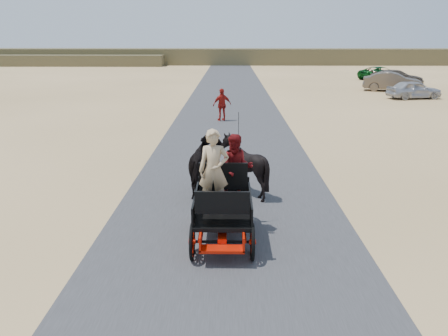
{
  "coord_description": "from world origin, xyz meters",
  "views": [
    {
      "loc": [
        0.04,
        -8.69,
        4.43
      ],
      "look_at": [
        -0.12,
        1.88,
        1.2
      ],
      "focal_mm": 35.0,
      "sensor_mm": 36.0,
      "label": 1
    }
  ],
  "objects_px": {
    "horse_right": "(244,166)",
    "car_d": "(380,73)",
    "car_a": "(414,90)",
    "car_b": "(393,82)",
    "pedestrian": "(222,105)",
    "carriage": "(223,225)",
    "horse_left": "(206,165)",
    "car_c": "(397,78)"
  },
  "relations": [
    {
      "from": "horse_right",
      "to": "car_d",
      "type": "bearing_deg",
      "value": -113.75
    },
    {
      "from": "horse_left",
      "to": "pedestrian",
      "type": "height_order",
      "value": "pedestrian"
    },
    {
      "from": "horse_right",
      "to": "carriage",
      "type": "bearing_deg",
      "value": 79.61
    },
    {
      "from": "car_c",
      "to": "car_d",
      "type": "distance_m",
      "value": 5.4
    },
    {
      "from": "pedestrian",
      "to": "car_b",
      "type": "relative_size",
      "value": 0.37
    },
    {
      "from": "car_b",
      "to": "horse_right",
      "type": "bearing_deg",
      "value": 169.78
    },
    {
      "from": "car_b",
      "to": "car_d",
      "type": "height_order",
      "value": "car_b"
    },
    {
      "from": "car_b",
      "to": "car_c",
      "type": "height_order",
      "value": "car_b"
    },
    {
      "from": "horse_left",
      "to": "pedestrian",
      "type": "relative_size",
      "value": 1.16
    },
    {
      "from": "horse_right",
      "to": "pedestrian",
      "type": "relative_size",
      "value": 0.98
    },
    {
      "from": "horse_right",
      "to": "car_c",
      "type": "relative_size",
      "value": 0.36
    },
    {
      "from": "car_a",
      "to": "car_b",
      "type": "xyz_separation_m",
      "value": [
        0.01,
        4.41,
        0.11
      ]
    },
    {
      "from": "pedestrian",
      "to": "car_c",
      "type": "height_order",
      "value": "pedestrian"
    },
    {
      "from": "car_c",
      "to": "horse_right",
      "type": "bearing_deg",
      "value": 156.27
    },
    {
      "from": "car_b",
      "to": "car_c",
      "type": "xyz_separation_m",
      "value": [
        1.98,
        4.5,
        -0.07
      ]
    },
    {
      "from": "horse_left",
      "to": "car_a",
      "type": "relative_size",
      "value": 0.52
    },
    {
      "from": "pedestrian",
      "to": "car_a",
      "type": "relative_size",
      "value": 0.45
    },
    {
      "from": "car_c",
      "to": "car_d",
      "type": "height_order",
      "value": "car_c"
    },
    {
      "from": "car_c",
      "to": "pedestrian",
      "type": "bearing_deg",
      "value": 141.78
    },
    {
      "from": "car_c",
      "to": "car_d",
      "type": "bearing_deg",
      "value": 0.92
    },
    {
      "from": "pedestrian",
      "to": "car_a",
      "type": "xyz_separation_m",
      "value": [
        13.71,
        8.73,
        -0.21
      ]
    },
    {
      "from": "carriage",
      "to": "pedestrian",
      "type": "relative_size",
      "value": 1.39
    },
    {
      "from": "horse_left",
      "to": "car_d",
      "type": "height_order",
      "value": "horse_left"
    },
    {
      "from": "car_b",
      "to": "car_c",
      "type": "bearing_deg",
      "value": -6.21
    },
    {
      "from": "horse_left",
      "to": "pedestrian",
      "type": "xyz_separation_m",
      "value": [
        0.26,
        11.3,
        0.02
      ]
    },
    {
      "from": "car_d",
      "to": "car_a",
      "type": "bearing_deg",
      "value": 141.68
    },
    {
      "from": "horse_right",
      "to": "car_d",
      "type": "relative_size",
      "value": 0.36
    },
    {
      "from": "car_a",
      "to": "horse_left",
      "type": "bearing_deg",
      "value": 134.53
    },
    {
      "from": "car_a",
      "to": "car_d",
      "type": "distance_m",
      "value": 14.47
    },
    {
      "from": "horse_right",
      "to": "car_b",
      "type": "relative_size",
      "value": 0.37
    },
    {
      "from": "car_a",
      "to": "car_b",
      "type": "relative_size",
      "value": 0.82
    },
    {
      "from": "pedestrian",
      "to": "car_d",
      "type": "xyz_separation_m",
      "value": [
        15.94,
        23.03,
        -0.21
      ]
    },
    {
      "from": "horse_right",
      "to": "car_b",
      "type": "distance_m",
      "value": 27.62
    },
    {
      "from": "car_a",
      "to": "carriage",
      "type": "bearing_deg",
      "value": 139.19
    },
    {
      "from": "horse_right",
      "to": "car_a",
      "type": "xyz_separation_m",
      "value": [
        12.87,
        20.03,
        -0.2
      ]
    },
    {
      "from": "car_b",
      "to": "car_d",
      "type": "distance_m",
      "value": 10.13
    },
    {
      "from": "pedestrian",
      "to": "horse_right",
      "type": "bearing_deg",
      "value": 73.68
    },
    {
      "from": "carriage",
      "to": "pedestrian",
      "type": "distance_m",
      "value": 14.31
    },
    {
      "from": "horse_right",
      "to": "car_d",
      "type": "height_order",
      "value": "horse_right"
    },
    {
      "from": "horse_left",
      "to": "car_c",
      "type": "bearing_deg",
      "value": -118.89
    },
    {
      "from": "horse_left",
      "to": "horse_right",
      "type": "bearing_deg",
      "value": -180.0
    },
    {
      "from": "horse_left",
      "to": "car_b",
      "type": "xyz_separation_m",
      "value": [
        13.98,
        24.44,
        -0.08
      ]
    }
  ]
}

